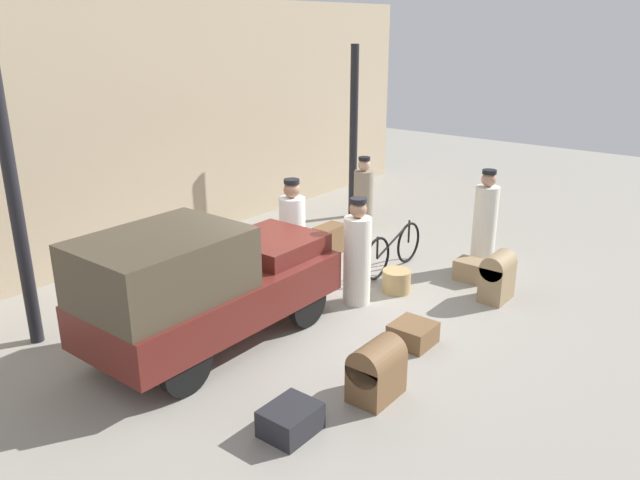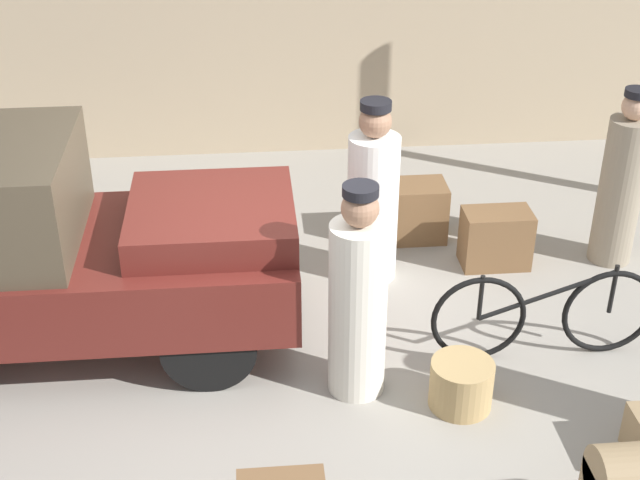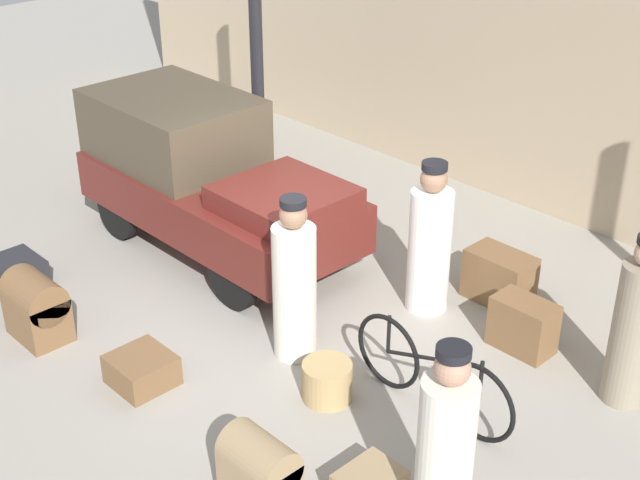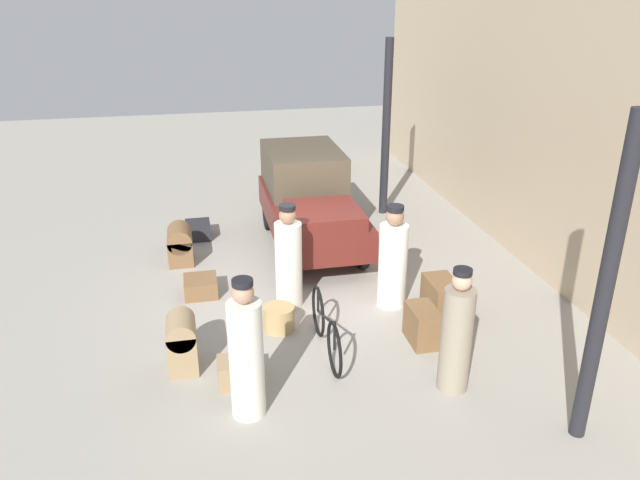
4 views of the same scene
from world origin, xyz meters
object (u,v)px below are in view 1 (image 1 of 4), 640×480
porter_standing_middle (485,224)px  suitcase_black_upright (282,242)px  wicker_basket (396,281)px  trunk_wicker_pale (377,369)px  bicycle (393,250)px  suitcase_tan_flat (330,239)px  porter_with_bicycle (357,257)px  suitcase_small_leather (290,420)px  porter_carrying_trunk (363,202)px  trunk_large_brown (471,270)px  trunk_barrel_dark (497,275)px  truck (201,283)px  porter_lifting_near_truck (292,231)px  trunk_umber_medium (413,334)px

porter_standing_middle → suitcase_black_upright: 3.59m
wicker_basket → trunk_wicker_pale: (-2.67, -1.38, 0.17)m
bicycle → suitcase_tan_flat: bicycle is taller
porter_with_bicycle → suitcase_small_leather: size_ratio=2.84×
suitcase_black_upright → trunk_wicker_pale: size_ratio=1.00×
bicycle → suitcase_black_upright: bicycle is taller
porter_carrying_trunk → trunk_large_brown: size_ratio=3.42×
porter_with_bicycle → trunk_wicker_pale: porter_with_bicycle is taller
porter_with_bicycle → suitcase_small_leather: porter_with_bicycle is taller
suitcase_black_upright → suitcase_tan_flat: (0.69, -0.56, -0.01)m
wicker_basket → trunk_barrel_dark: 1.55m
porter_carrying_trunk → trunk_barrel_dark: 3.48m
suitcase_tan_flat → trunk_large_brown: (0.44, -2.61, -0.09)m
wicker_basket → truck: bearing=161.3°
suitcase_black_upright → suitcase_small_leather: 5.20m
porter_lifting_near_truck → trunk_barrel_dark: (1.08, -3.19, -0.33)m
truck → porter_carrying_trunk: truck is taller
truck → wicker_basket: 3.34m
bicycle → wicker_basket: size_ratio=3.85×
bicycle → suitcase_small_leather: (-4.52, -1.57, -0.22)m
porter_standing_middle → suitcase_tan_flat: size_ratio=2.89×
truck → porter_with_bicycle: 2.50m
wicker_basket → trunk_wicker_pale: bearing=-152.8°
truck → porter_standing_middle: size_ratio=2.02×
wicker_basket → suitcase_tan_flat: 2.05m
wicker_basket → suitcase_small_leather: bearing=-164.6°
bicycle → trunk_wicker_pale: bicycle is taller
trunk_large_brown → trunk_wicker_pale: (-3.86, -0.67, 0.18)m
truck → porter_with_bicycle: (2.37, -0.78, -0.16)m
wicker_basket → porter_standing_middle: bearing=-19.2°
porter_standing_middle → trunk_barrel_dark: size_ratio=2.29×
porter_lifting_near_truck → porter_standing_middle: size_ratio=0.94×
porter_lifting_near_truck → bicycle: bearing=-48.8°
wicker_basket → trunk_barrel_dark: size_ratio=0.59×
porter_standing_middle → porter_carrying_trunk: bearing=89.3°
trunk_barrel_dark → suitcase_black_upright: bearing=99.4°
porter_carrying_trunk → trunk_large_brown: (-0.64, -2.61, -0.58)m
porter_carrying_trunk → trunk_large_brown: 2.75m
porter_lifting_near_truck → trunk_large_brown: porter_lifting_near_truck is taller
trunk_barrel_dark → trunk_large_brown: bearing=53.1°
trunk_wicker_pale → wicker_basket: bearing=27.2°
wicker_basket → porter_standing_middle: 2.00m
truck → porter_lifting_near_truck: truck is taller
trunk_barrel_dark → trunk_large_brown: (0.49, 0.66, -0.23)m
porter_carrying_trunk → suitcase_small_leather: porter_carrying_trunk is taller
bicycle → porter_standing_middle: size_ratio=1.00×
suitcase_tan_flat → trunk_large_brown: size_ratio=1.26×
porter_standing_middle → suitcase_tan_flat: porter_standing_middle is taller
trunk_wicker_pale → trunk_umber_medium: bearing=12.7°
trunk_large_brown → trunk_umber_medium: 2.54m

